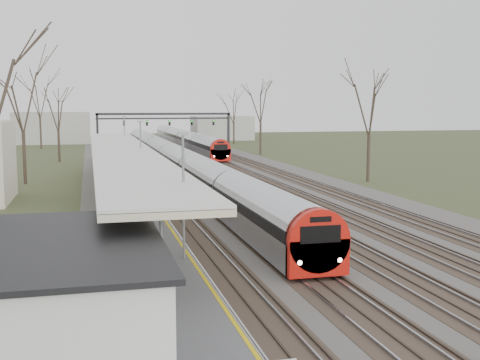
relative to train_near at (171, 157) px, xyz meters
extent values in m
cube|color=#474442|center=(2.50, -2.38, -1.43)|extent=(24.00, 160.00, 0.10)
cube|color=#4C3828|center=(-3.50, -2.38, -1.39)|extent=(2.60, 160.00, 0.06)
cube|color=gray|center=(-4.22, -2.38, -1.32)|extent=(0.07, 160.00, 0.12)
cube|color=gray|center=(-2.78, -2.38, -1.32)|extent=(0.07, 160.00, 0.12)
cube|color=#4C3828|center=(0.00, -2.38, -1.39)|extent=(2.60, 160.00, 0.06)
cube|color=gray|center=(-0.72, -2.38, -1.32)|extent=(0.07, 160.00, 0.12)
cube|color=gray|center=(0.72, -2.38, -1.32)|extent=(0.07, 160.00, 0.12)
cube|color=#4C3828|center=(3.50, -2.38, -1.39)|extent=(2.60, 160.00, 0.06)
cube|color=gray|center=(2.78, -2.38, -1.32)|extent=(0.07, 160.00, 0.12)
cube|color=gray|center=(4.22, -2.38, -1.32)|extent=(0.07, 160.00, 0.12)
cube|color=#4C3828|center=(7.00, -2.38, -1.39)|extent=(2.60, 160.00, 0.06)
cube|color=gray|center=(6.28, -2.38, -1.32)|extent=(0.07, 160.00, 0.12)
cube|color=gray|center=(7.72, -2.38, -1.32)|extent=(0.07, 160.00, 0.12)
cube|color=#4C3828|center=(10.50, -2.38, -1.39)|extent=(2.60, 160.00, 0.06)
cube|color=gray|center=(9.78, -2.38, -1.32)|extent=(0.07, 160.00, 0.12)
cube|color=gray|center=(11.22, -2.38, -1.32)|extent=(0.07, 160.00, 0.12)
cube|color=#9E9B93|center=(-6.55, -19.88, -0.98)|extent=(3.50, 69.00, 1.00)
cylinder|color=slate|center=(-6.55, -47.38, 1.02)|extent=(0.14, 0.14, 3.00)
cylinder|color=slate|center=(-6.55, -39.38, 1.02)|extent=(0.14, 0.14, 3.00)
cylinder|color=slate|center=(-6.55, -31.38, 1.02)|extent=(0.14, 0.14, 3.00)
cylinder|color=slate|center=(-6.55, -23.38, 1.02)|extent=(0.14, 0.14, 3.00)
cylinder|color=slate|center=(-6.55, -15.38, 1.02)|extent=(0.14, 0.14, 3.00)
cylinder|color=slate|center=(-6.55, -7.38, 1.02)|extent=(0.14, 0.14, 3.00)
cube|color=silver|center=(-6.55, -24.38, 2.57)|extent=(4.10, 50.00, 0.12)
cube|color=beige|center=(-6.55, -24.38, 2.40)|extent=(4.10, 50.00, 0.25)
cube|color=silver|center=(-10.00, -49.38, 0.12)|extent=(6.00, 9.00, 3.20)
cube|color=black|center=(-7.50, 27.62, 1.52)|extent=(0.35, 0.35, 6.00)
cube|color=black|center=(13.00, 27.62, 1.52)|extent=(0.35, 0.35, 6.00)
cube|color=black|center=(2.75, 27.62, 4.42)|extent=(21.00, 0.35, 0.35)
cube|color=black|center=(2.75, 27.62, 3.72)|extent=(21.00, 0.25, 0.25)
cube|color=black|center=(-3.50, 27.42, 3.02)|extent=(0.32, 0.22, 0.85)
sphere|color=#0CFF19|center=(-3.50, 27.28, 3.27)|extent=(0.16, 0.16, 0.16)
cube|color=black|center=(0.00, 27.42, 3.02)|extent=(0.32, 0.22, 0.85)
sphere|color=#0CFF19|center=(0.00, 27.28, 3.27)|extent=(0.16, 0.16, 0.16)
cube|color=black|center=(3.50, 27.42, 3.02)|extent=(0.32, 0.22, 0.85)
sphere|color=#0CFF19|center=(3.50, 27.28, 3.27)|extent=(0.16, 0.16, 0.16)
cube|color=black|center=(7.00, 27.42, 3.02)|extent=(0.32, 0.22, 0.85)
sphere|color=#0CFF19|center=(7.00, 27.28, 3.27)|extent=(0.16, 0.16, 0.16)
cube|color=black|center=(10.50, 27.42, 3.02)|extent=(0.32, 0.22, 0.85)
sphere|color=#0CFF19|center=(10.50, 27.28, 3.27)|extent=(0.16, 0.16, 0.16)
cylinder|color=#2D231C|center=(-14.50, -9.38, 1.00)|extent=(0.30, 0.30, 4.95)
cylinder|color=#2D231C|center=(16.50, -15.38, 0.77)|extent=(0.30, 0.30, 4.50)
cube|color=#999BA2|center=(0.00, 0.24, -0.38)|extent=(2.55, 90.00, 1.60)
cylinder|color=#999BA2|center=(0.00, 0.24, 0.27)|extent=(2.60, 89.70, 2.60)
cube|color=black|center=(0.00, 0.24, 0.37)|extent=(2.62, 89.40, 0.55)
cube|color=red|center=(0.00, -44.66, -0.43)|extent=(2.55, 0.50, 1.50)
cylinder|color=red|center=(0.00, -44.61, 0.27)|extent=(2.60, 0.60, 2.60)
cube|color=black|center=(0.00, -44.88, 0.57)|extent=(1.70, 0.12, 0.70)
sphere|color=white|center=(-0.85, -44.86, -0.53)|extent=(0.22, 0.22, 0.22)
sphere|color=white|center=(0.85, -44.86, -0.53)|extent=(0.22, 0.22, 0.22)
cube|color=black|center=(0.00, 0.24, -1.30)|extent=(1.80, 89.00, 0.35)
cube|color=#999BA2|center=(7.00, 35.92, -0.38)|extent=(2.55, 60.00, 1.60)
cylinder|color=#999BA2|center=(7.00, 35.92, 0.27)|extent=(2.60, 59.70, 2.60)
cube|color=black|center=(7.00, 35.92, 0.37)|extent=(2.62, 59.40, 0.55)
cube|color=red|center=(7.00, 6.02, -0.43)|extent=(2.55, 0.50, 1.50)
cylinder|color=red|center=(7.00, 6.07, 0.27)|extent=(2.60, 0.60, 2.60)
cube|color=black|center=(7.00, 5.80, 0.57)|extent=(1.70, 0.12, 0.70)
sphere|color=white|center=(6.15, 5.82, -0.53)|extent=(0.22, 0.22, 0.22)
sphere|color=white|center=(7.85, 5.82, -0.53)|extent=(0.22, 0.22, 0.22)
cube|color=black|center=(7.00, 35.92, -1.30)|extent=(1.80, 59.00, 0.35)
imported|color=#283E4E|center=(-6.81, -42.18, 0.33)|extent=(0.43, 0.62, 1.61)
camera|label=1|loc=(-8.75, -66.70, 5.59)|focal=45.00mm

